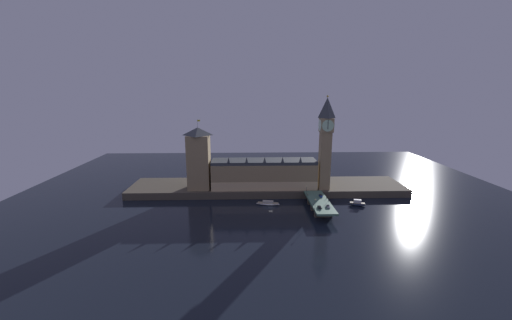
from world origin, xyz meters
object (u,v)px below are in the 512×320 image
Objects in this scene: clock_tower at (326,141)px; pedestrian_near_rail at (313,204)px; boat_upstream at (268,203)px; car_southbound_trail at (321,196)px; car_southbound_lead at (328,206)px; car_northbound_trail at (319,207)px; boat_downstream at (357,203)px; victoria_tower at (199,158)px; pedestrian_far_rail at (308,195)px; street_lamp_mid at (329,195)px; pedestrian_mid_walk at (326,197)px; street_lamp_far at (307,189)px; street_lamp_near at (315,203)px.

pedestrian_near_rail is (-15.82, -38.82, -36.28)m from clock_tower.
clock_tower is 64.57m from boat_upstream.
car_southbound_trail is at bearing 63.18° from pedestrian_near_rail.
car_southbound_trail is (-0.00, 20.78, 0.05)m from car_southbound_lead.
car_northbound_trail is 0.37× the size of boat_downstream.
victoria_tower is 33.20× the size of pedestrian_far_rail.
street_lamp_mid reaches higher than car_southbound_lead.
pedestrian_mid_walk is (2.95, -4.68, 0.27)m from car_southbound_trail.
street_lamp_far reaches higher than pedestrian_mid_walk.
pedestrian_far_rail is 0.09× the size of boat_upstream.
clock_tower reaches higher than pedestrian_near_rail.
clock_tower is 42.75m from car_southbound_trail.
street_lamp_far is at bearing -135.77° from clock_tower.
street_lamp_mid is at bearing -84.96° from pedestrian_mid_walk.
pedestrian_near_rail is at bearing 122.77° from car_northbound_trail.
pedestrian_near_rail is at bearing -28.07° from victoria_tower.
car_southbound_trail is 25.93m from street_lamp_near.
victoria_tower reaches higher than street_lamp_mid.
pedestrian_near_rail reaches higher than boat_upstream.
street_lamp_far is (-0.40, 3.25, 3.33)m from pedestrian_far_rail.
car_northbound_trail is 0.99× the size of car_southbound_lead.
boat_upstream is at bearing 177.62° from car_southbound_trail.
car_northbound_trail is 22.90m from car_southbound_trail.
street_lamp_far reaches higher than boat_upstream.
clock_tower is at bearing 129.62° from boat_downstream.
boat_downstream is at bearing 32.25° from car_northbound_trail.
car_southbound_lead is at bearing -68.95° from pedestrian_far_rail.
boat_upstream is 1.42× the size of boat_downstream.
street_lamp_far is 0.55× the size of boat_downstream.
boat_downstream is at bearing -3.11° from boat_upstream.
street_lamp_mid reaches higher than street_lamp_far.
victoria_tower is at bearing 150.35° from car_northbound_trail.
pedestrian_far_rail is at bearing -16.09° from victoria_tower.
victoria_tower is at bearing 177.48° from clock_tower.
street_lamp_near reaches higher than boat_downstream.
pedestrian_near_rail is at bearing 86.43° from street_lamp_near.
clock_tower is at bearing 83.27° from street_lamp_mid.
car_northbound_trail is at bearing -167.22° from car_southbound_lead.
car_southbound_lead is 0.69× the size of street_lamp_far.
street_lamp_near is (-16.22, -45.23, -32.81)m from clock_tower.
pedestrian_mid_walk is (11.82, 12.85, 0.13)m from pedestrian_near_rail.
street_lamp_mid reaches higher than car_northbound_trail.
pedestrian_near_rail is at bearing -112.17° from clock_tower.
boat_downstream is at bearing 6.85° from pedestrian_mid_walk.
car_southbound_lead is at bearing -90.00° from car_southbound_trail.
clock_tower is 51.57m from boat_downstream.
street_lamp_far is at bearing 7.91° from boat_upstream.
car_southbound_trail is at bearing 68.85° from street_lamp_near.
car_southbound_trail is 26.78m from boat_downstream.
street_lamp_mid is 43.44m from boat_upstream.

